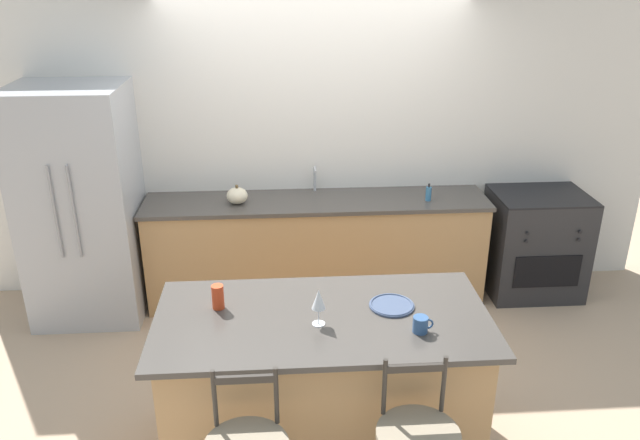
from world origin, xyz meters
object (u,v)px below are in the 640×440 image
(wine_glass, at_px, (319,300))
(pumpkin_decoration, at_px, (237,196))
(coffee_mug, at_px, (421,324))
(refrigerator, at_px, (82,205))
(oven_range, at_px, (534,243))
(dinner_plate, at_px, (392,305))
(tumbler_cup, at_px, (218,297))
(soap_bottle, at_px, (428,194))

(wine_glass, height_order, pumpkin_decoration, wine_glass)
(coffee_mug, xyz_separation_m, pumpkin_decoration, (-1.09, 1.99, 0.02))
(refrigerator, bearing_deg, pumpkin_decoration, 2.59)
(pumpkin_decoration, bearing_deg, oven_range, 0.33)
(wine_glass, bearing_deg, refrigerator, 134.32)
(refrigerator, distance_m, pumpkin_decoration, 1.24)
(dinner_plate, height_order, tumbler_cup, tumbler_cup)
(oven_range, xyz_separation_m, pumpkin_decoration, (-2.58, -0.01, 0.52))
(oven_range, height_order, tumbler_cup, tumbler_cup)
(dinner_plate, bearing_deg, oven_range, 47.31)
(refrigerator, height_order, coffee_mug, refrigerator)
(coffee_mug, distance_m, soap_bottle, 2.01)
(oven_range, relative_size, coffee_mug, 8.14)
(refrigerator, bearing_deg, dinner_plate, -36.90)
(dinner_plate, xyz_separation_m, wine_glass, (-0.44, -0.16, 0.14))
(tumbler_cup, xyz_separation_m, pumpkin_decoration, (0.02, 1.67, -0.00))
(dinner_plate, xyz_separation_m, tumbler_cup, (-1.00, 0.05, 0.06))
(refrigerator, relative_size, dinner_plate, 7.26)
(coffee_mug, height_order, soap_bottle, soap_bottle)
(wine_glass, height_order, tumbler_cup, wine_glass)
(wine_glass, height_order, soap_bottle, wine_glass)
(wine_glass, bearing_deg, pumpkin_decoration, 106.15)
(wine_glass, distance_m, tumbler_cup, 0.61)
(coffee_mug, height_order, tumbler_cup, tumbler_cup)
(refrigerator, height_order, dinner_plate, refrigerator)
(dinner_plate, bearing_deg, coffee_mug, -68.34)
(refrigerator, height_order, oven_range, refrigerator)
(refrigerator, xyz_separation_m, coffee_mug, (2.33, -1.94, 0.00))
(coffee_mug, xyz_separation_m, tumbler_cup, (-1.11, 0.33, 0.03))
(dinner_plate, xyz_separation_m, coffee_mug, (0.11, -0.27, 0.04))
(refrigerator, height_order, pumpkin_decoration, refrigerator)
(soap_bottle, bearing_deg, coffee_mug, -104.23)
(oven_range, xyz_separation_m, coffee_mug, (-1.49, -2.01, 0.50))
(refrigerator, bearing_deg, oven_range, 1.06)
(oven_range, height_order, soap_bottle, soap_bottle)
(pumpkin_decoration, bearing_deg, coffee_mug, -61.35)
(coffee_mug, bearing_deg, pumpkin_decoration, 118.65)
(oven_range, bearing_deg, dinner_plate, -132.69)
(oven_range, height_order, pumpkin_decoration, pumpkin_decoration)
(pumpkin_decoration, xyz_separation_m, soap_bottle, (1.58, -0.04, -0.01))
(dinner_plate, relative_size, coffee_mug, 2.32)
(refrigerator, bearing_deg, soap_bottle, 0.25)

